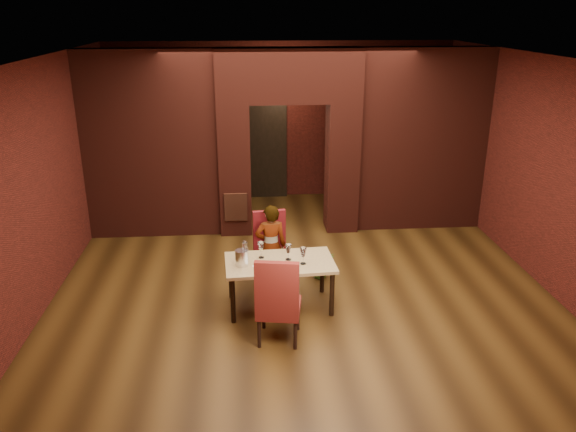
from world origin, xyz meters
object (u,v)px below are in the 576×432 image
object	(u,v)px
person_seated	(271,246)
potted_plant	(321,264)
chair_near	(279,297)
water_bottle	(245,251)
dining_table	(280,284)
wine_glass_a	(261,250)
wine_bucket	(242,258)
chair_far	(272,249)
wine_glass_b	(288,252)
wine_glass_c	(303,256)

from	to	relation	value
person_seated	potted_plant	distance (m)	0.88
chair_near	water_bottle	world-z (taller)	chair_near
dining_table	wine_glass_a	distance (m)	0.53
potted_plant	wine_glass_a	bearing A→B (deg)	-142.42
person_seated	wine_bucket	xyz separation A→B (m)	(-0.41, -0.72, 0.16)
chair_near	wine_bucket	xyz separation A→B (m)	(-0.43, 0.71, 0.21)
chair_near	chair_far	bearing A→B (deg)	-80.41
wine_bucket	wine_glass_a	bearing A→B (deg)	39.89
person_seated	wine_glass_b	world-z (taller)	person_seated
dining_table	person_seated	world-z (taller)	person_seated
chair_near	wine_glass_a	distance (m)	0.96
wine_bucket	water_bottle	distance (m)	0.13
person_seated	wine_glass_c	distance (m)	0.85
wine_bucket	person_seated	bearing A→B (deg)	60.23
person_seated	water_bottle	xyz separation A→B (m)	(-0.37, -0.61, 0.20)
chair_near	wine_glass_c	size ratio (longest dim) A/B	4.96
wine_glass_c	potted_plant	size ratio (longest dim) A/B	0.54
water_bottle	dining_table	bearing A→B (deg)	-4.03
wine_glass_c	wine_bucket	world-z (taller)	wine_glass_c
dining_table	chair_near	xyz separation A→B (m)	(-0.06, -0.78, 0.23)
wine_glass_a	potted_plant	size ratio (longest dim) A/B	0.53
dining_table	wine_glass_a	xyz separation A→B (m)	(-0.24, 0.14, 0.45)
wine_glass_a	wine_bucket	bearing A→B (deg)	-140.11
person_seated	wine_glass_a	size ratio (longest dim) A/B	5.50
chair_near	wine_glass_c	world-z (taller)	chair_near
chair_near	wine_glass_a	world-z (taller)	chair_near
wine_bucket	water_bottle	bearing A→B (deg)	68.60
chair_near	wine_glass_a	size ratio (longest dim) A/B	5.02
dining_table	potted_plant	world-z (taller)	dining_table
dining_table	wine_bucket	xyz separation A→B (m)	(-0.50, -0.08, 0.44)
wine_bucket	chair_far	bearing A→B (deg)	61.66
wine_glass_a	wine_glass_b	size ratio (longest dim) A/B	1.03
wine_glass_a	wine_glass_b	bearing A→B (deg)	-14.40
potted_plant	wine_glass_c	bearing A→B (deg)	-111.71
wine_bucket	water_bottle	size ratio (longest dim) A/B	0.72
wine_glass_b	wine_glass_c	xyz separation A→B (m)	(0.18, -0.14, 0.00)
wine_glass_c	dining_table	bearing A→B (deg)	161.68
chair_far	person_seated	size ratio (longest dim) A/B	0.85
chair_near	wine_bucket	world-z (taller)	chair_near
wine_glass_a	wine_glass_b	distance (m)	0.37
water_bottle	potted_plant	distance (m)	1.51
wine_glass_b	chair_far	bearing A→B (deg)	105.21
wine_glass_c	water_bottle	size ratio (longest dim) A/B	0.77
chair_far	potted_plant	bearing A→B (deg)	1.70
chair_far	wine_glass_a	bearing A→B (deg)	-114.12
dining_table	chair_far	distance (m)	0.75
wine_bucket	chair_near	bearing A→B (deg)	-58.46
person_seated	water_bottle	size ratio (longest dim) A/B	4.21
dining_table	chair_near	size ratio (longest dim) A/B	1.27
dining_table	person_seated	distance (m)	0.70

